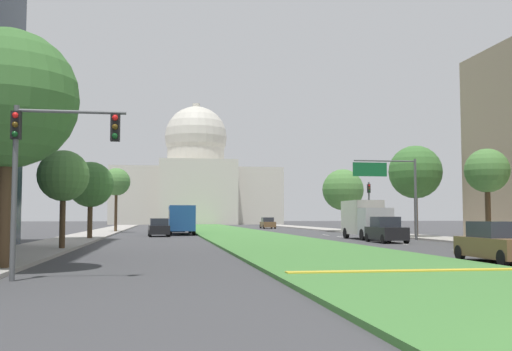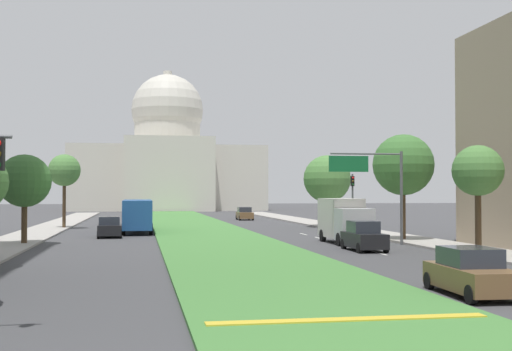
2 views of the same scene
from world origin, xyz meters
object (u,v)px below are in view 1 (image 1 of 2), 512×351
at_px(sedan_lead_stopped, 499,243).
at_px(sedan_midblock, 386,231).
at_px(street_tree_right_far, 415,172).
at_px(street_tree_left_distant, 116,182).
at_px(street_tree_left_near, 8,99).
at_px(street_tree_left_far, 91,185).
at_px(street_tree_right_mid, 487,171).
at_px(overhead_guide_sign, 392,182).
at_px(capitol_building, 196,180).
at_px(traffic_light_far_right, 369,202).
at_px(city_bus, 181,217).
at_px(sedan_distant, 159,228).
at_px(box_truck_delivery, 365,219).
at_px(sedan_far_horizon, 177,225).
at_px(street_tree_left_mid, 63,176).
at_px(traffic_light_near_left, 45,153).
at_px(street_tree_right_distant, 343,190).
at_px(sedan_very_far, 268,223).

distance_m(sedan_lead_stopped, sedan_midblock, 18.40).
bearing_deg(street_tree_right_far, street_tree_left_distant, 140.81).
bearing_deg(street_tree_left_near, street_tree_left_far, 90.85).
relative_size(street_tree_right_mid, sedan_lead_stopped, 1.39).
bearing_deg(overhead_guide_sign, capitol_building, 96.07).
distance_m(traffic_light_far_right, street_tree_left_far, 26.34).
bearing_deg(city_bus, traffic_light_far_right, -22.88).
height_order(street_tree_right_mid, sedan_distant, street_tree_right_mid).
height_order(sedan_midblock, box_truck_delivery, box_truck_delivery).
height_order(street_tree_left_distant, box_truck_delivery, street_tree_left_distant).
bearing_deg(sedan_far_horizon, street_tree_left_mid, -100.36).
relative_size(street_tree_left_near, street_tree_left_far, 1.34).
height_order(traffic_light_near_left, sedan_lead_stopped, traffic_light_near_left).
bearing_deg(street_tree_left_near, overhead_guide_sign, 44.99).
bearing_deg(street_tree_left_mid, box_truck_delivery, 30.62).
height_order(street_tree_left_far, sedan_lead_stopped, street_tree_left_far).
height_order(traffic_light_far_right, street_tree_right_far, street_tree_right_far).
distance_m(capitol_building, sedan_midblock, 102.13).
height_order(street_tree_right_distant, sedan_midblock, street_tree_right_distant).
relative_size(street_tree_left_near, street_tree_right_far, 1.05).
xyz_separation_m(street_tree_left_far, city_bus, (7.66, 13.67, -2.65)).
height_order(street_tree_left_far, box_truck_delivery, street_tree_left_far).
bearing_deg(street_tree_left_far, street_tree_right_far, -1.58).
bearing_deg(sedan_midblock, street_tree_left_far, 158.84).
distance_m(street_tree_right_mid, box_truck_delivery, 12.48).
height_order(street_tree_left_near, street_tree_left_far, street_tree_left_near).
relative_size(street_tree_right_distant, city_bus, 0.69).
bearing_deg(street_tree_left_near, street_tree_left_distant, 90.01).
distance_m(street_tree_right_distant, city_bus, 20.64).
height_order(overhead_guide_sign, sedan_far_horizon, overhead_guide_sign).
xyz_separation_m(traffic_light_near_left, street_tree_left_far, (-2.28, 30.77, 0.62)).
bearing_deg(street_tree_left_far, overhead_guide_sign, -10.09).
xyz_separation_m(street_tree_left_mid, sedan_lead_stopped, (19.05, -11.43, -3.31)).
relative_size(street_tree_right_distant, sedan_midblock, 1.83).
distance_m(sedan_midblock, box_truck_delivery, 6.26).
height_order(street_tree_left_distant, sedan_distant, street_tree_left_distant).
bearing_deg(street_tree_right_far, sedan_lead_stopped, -107.15).
relative_size(street_tree_left_mid, street_tree_right_far, 0.69).
height_order(capitol_building, sedan_lead_stopped, capitol_building).
distance_m(capitol_building, sedan_distant, 86.63).
relative_size(street_tree_right_mid, street_tree_right_far, 0.79).
distance_m(street_tree_right_far, street_tree_left_distant, 34.78).
bearing_deg(box_truck_delivery, street_tree_left_far, 174.35).
distance_m(sedan_midblock, sedan_very_far, 48.55).
height_order(street_tree_left_far, sedan_far_horizon, street_tree_left_far).
bearing_deg(sedan_distant, overhead_guide_sign, -32.00).
xyz_separation_m(street_tree_left_distant, sedan_distant, (5.03, -13.96, -5.03)).
bearing_deg(traffic_light_far_right, street_tree_left_mid, -139.86).
relative_size(capitol_building, traffic_light_near_left, 7.60).
xyz_separation_m(street_tree_left_near, sedan_distant, (5.02, 34.94, -5.17)).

